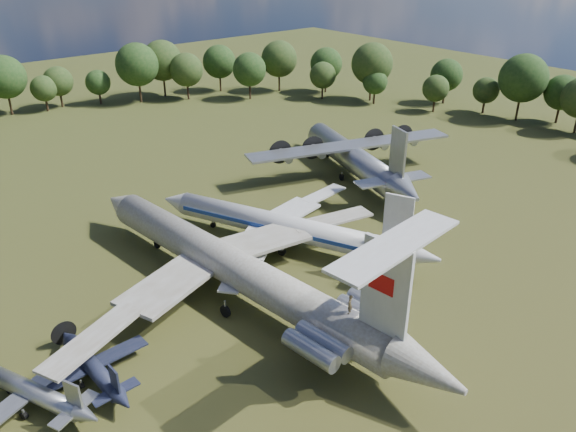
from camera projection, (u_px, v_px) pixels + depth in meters
ground at (216, 283)px, 66.69m from camera, size 300.00×300.00×0.00m
il62_airliner at (235, 274)px, 63.06m from camera, size 51.72×63.80×5.80m
tu104_jet at (284, 230)px, 73.92m from camera, size 47.41×52.95×4.35m
an12_transport at (353, 161)px, 95.29m from camera, size 47.42×50.17×5.37m
small_prop_west at (93, 370)px, 51.68m from camera, size 11.64×15.45×2.20m
small_prop_northwest at (34, 395)px, 48.69m from camera, size 17.28×19.49×2.36m
person_on_il62 at (350, 304)px, 51.19m from camera, size 0.85×0.74×1.95m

